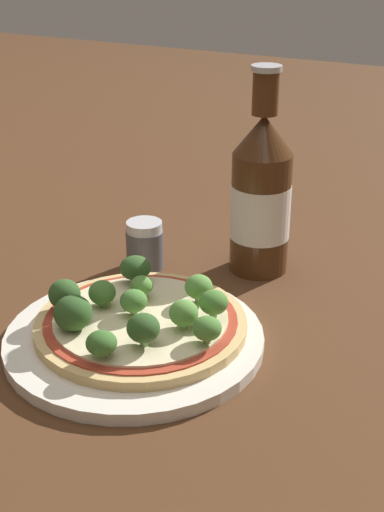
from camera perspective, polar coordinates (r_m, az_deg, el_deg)
ground_plane at (r=0.70m, az=-5.26°, el=-6.34°), size 3.00×3.00×0.00m
plate at (r=0.68m, az=-4.62°, el=-6.60°), size 0.25×0.25×0.01m
pizza at (r=0.68m, az=-4.33°, el=-5.55°), size 0.20×0.20×0.01m
broccoli_floret_0 at (r=0.69m, az=0.54°, el=-2.50°), size 0.03×0.03×0.03m
broccoli_floret_1 at (r=0.62m, az=-3.92°, el=-5.78°), size 0.03×0.03×0.03m
broccoli_floret_2 at (r=0.67m, az=-4.81°, el=-3.71°), size 0.03×0.03×0.03m
broccoli_floret_3 at (r=0.69m, az=-7.26°, el=-2.98°), size 0.03×0.03×0.03m
broccoli_floret_4 at (r=0.70m, az=-10.17°, el=-3.03°), size 0.03×0.03×0.03m
broccoli_floret_5 at (r=0.62m, az=-7.26°, el=-6.94°), size 0.03×0.03×0.02m
broccoli_floret_6 at (r=0.63m, az=1.21°, el=-5.83°), size 0.03×0.03×0.03m
broccoli_floret_7 at (r=0.67m, az=1.73°, el=-3.74°), size 0.03×0.03×0.03m
broccoli_floret_8 at (r=0.70m, az=-3.92°, el=-2.43°), size 0.02×0.02×0.02m
broccoli_floret_9 at (r=0.66m, az=-9.50°, el=-4.52°), size 0.04×0.04×0.03m
broccoli_floret_10 at (r=0.73m, az=-4.56°, el=-0.96°), size 0.03×0.03×0.03m
broccoli_floret_11 at (r=0.65m, az=-0.73°, el=-4.65°), size 0.03×0.03×0.03m
beer_bottle at (r=0.79m, az=5.54°, el=4.85°), size 0.07×0.07×0.23m
pepper_shaker at (r=0.82m, az=-3.80°, el=0.88°), size 0.04×0.04×0.06m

